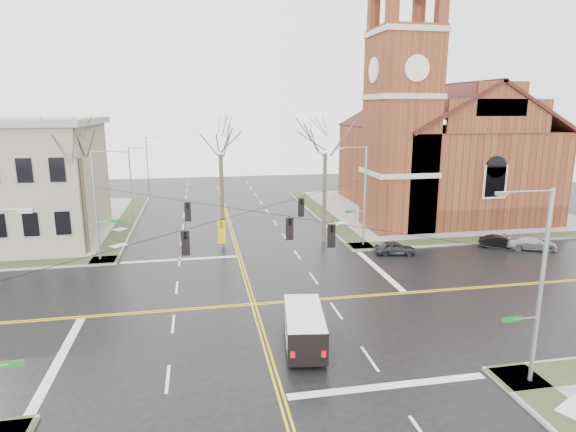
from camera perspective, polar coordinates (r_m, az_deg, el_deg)
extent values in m
plane|color=black|center=(31.80, -4.11, -10.39)|extent=(120.00, 120.00, 0.00)
cube|color=gray|center=(62.24, 16.49, 0.72)|extent=(30.00, 30.00, 0.15)
cube|color=#2B371E|center=(57.30, 4.11, 0.29)|extent=(2.00, 30.00, 0.02)
cube|color=#2B371E|center=(50.69, 23.55, -2.41)|extent=(30.00, 2.00, 0.02)
cube|color=#2B371E|center=(56.03, -18.63, -0.64)|extent=(2.00, 30.00, 0.02)
cube|color=gold|center=(31.78, -4.33, -10.39)|extent=(0.12, 100.00, 0.01)
cube|color=gold|center=(31.81, -3.90, -10.37)|extent=(0.12, 100.00, 0.01)
cube|color=gold|center=(31.69, -4.09, -10.46)|extent=(100.00, 0.12, 0.01)
cube|color=gold|center=(31.90, -4.14, -10.30)|extent=(100.00, 0.12, 0.01)
cube|color=silver|center=(23.83, 11.84, -19.10)|extent=(9.50, 0.50, 0.01)
cube|color=silver|center=(41.53, -12.72, -5.05)|extent=(9.50, 0.50, 0.01)
cube|color=silver|center=(28.07, -25.40, -14.95)|extent=(0.50, 9.50, 0.01)
cube|color=silver|center=(38.79, 10.68, -6.24)|extent=(0.50, 9.50, 0.01)
cube|color=maroon|center=(50.37, 13.15, 9.60)|extent=(6.00, 6.00, 20.00)
cube|color=beige|center=(50.80, 13.72, 20.35)|extent=(6.30, 6.30, 0.50)
cylinder|color=silver|center=(47.67, 15.05, 16.57)|extent=(2.40, 0.15, 2.40)
cylinder|color=silver|center=(49.29, 10.12, 16.65)|extent=(0.15, 2.40, 2.40)
cube|color=maroon|center=(62.79, 17.18, 5.34)|extent=(18.00, 24.00, 10.00)
cube|color=maroon|center=(53.98, 11.27, 1.52)|extent=(2.00, 5.00, 4.40)
cylinder|color=gray|center=(43.86, 9.08, 2.31)|extent=(0.20, 0.20, 9.00)
cylinder|color=gray|center=(43.93, 8.28, 0.55)|extent=(1.20, 0.06, 0.06)
cube|color=#11651C|center=(43.71, 7.41, 0.52)|extent=(0.90, 0.04, 0.25)
cylinder|color=gray|center=(42.90, 7.76, 8.05)|extent=(2.40, 0.08, 0.08)
cube|color=gray|center=(42.54, 6.21, 7.98)|extent=(0.50, 0.22, 0.15)
cylinder|color=gray|center=(42.14, -21.85, 1.12)|extent=(0.20, 0.20, 9.00)
cylinder|color=gray|center=(42.30, -20.91, -0.64)|extent=(1.20, 0.06, 0.06)
cube|color=#11651C|center=(42.18, -19.97, -0.60)|extent=(0.90, 0.04, 0.25)
cylinder|color=gray|center=(41.33, -20.71, 7.18)|extent=(2.40, 0.08, 0.08)
cube|color=gray|center=(41.14, -19.05, 7.21)|extent=(0.50, 0.22, 0.15)
cylinder|color=gray|center=(24.22, 27.80, -7.63)|extent=(0.20, 0.20, 9.00)
cylinder|color=gray|center=(24.34, 26.34, -10.80)|extent=(1.20, 0.06, 0.06)
cube|color=#11651C|center=(23.94, 24.97, -11.05)|extent=(0.90, 0.04, 0.25)
cylinder|color=gray|center=(22.43, 26.55, 2.62)|extent=(2.40, 0.08, 0.08)
cube|color=gray|center=(21.74, 24.01, 2.44)|extent=(0.50, 0.22, 0.15)
cube|color=#11651C|center=(21.01, -29.92, -14.96)|extent=(0.90, 0.04, 0.25)
cube|color=gray|center=(18.85, -28.68, 0.55)|extent=(0.50, 0.22, 0.15)
cylinder|color=black|center=(29.91, -4.30, 0.60)|extent=(23.02, 23.02, 0.03)
cylinder|color=black|center=(29.91, -4.30, 0.60)|extent=(23.02, 23.02, 0.03)
imported|color=black|center=(26.05, -12.05, -3.19)|extent=(0.21, 0.26, 1.30)
imported|color=black|center=(34.57, 1.56, 1.02)|extent=(0.21, 0.26, 1.30)
imported|color=#C69D0B|center=(27.99, -7.88, -1.91)|extent=(0.21, 0.26, 1.30)
imported|color=black|center=(33.82, -11.80, 0.48)|extent=(0.21, 0.26, 1.30)
imported|color=black|center=(27.02, 5.16, -2.38)|extent=(0.21, 0.26, 1.30)
imported|color=black|center=(28.45, 0.19, -1.55)|extent=(0.21, 0.26, 1.30)
cylinder|color=gray|center=(58.18, -18.13, 3.83)|extent=(0.16, 0.16, 8.00)
cylinder|color=gray|center=(57.62, -17.40, 7.71)|extent=(2.00, 0.07, 0.07)
cube|color=gray|center=(57.52, -16.40, 7.72)|extent=(0.45, 0.20, 0.13)
cylinder|color=gray|center=(77.90, -16.33, 6.06)|extent=(0.16, 0.16, 8.00)
cylinder|color=gray|center=(77.48, -15.77, 8.96)|extent=(2.00, 0.07, 0.07)
cube|color=gray|center=(77.41, -15.02, 8.96)|extent=(0.45, 0.20, 0.13)
cube|color=white|center=(26.12, 1.94, -12.97)|extent=(2.67, 5.29, 1.62)
cube|color=white|center=(28.11, 1.61, -11.56)|extent=(2.06, 1.13, 1.14)
cube|color=black|center=(28.21, 1.57, -10.31)|extent=(1.76, 0.37, 0.76)
cube|color=black|center=(26.07, 1.91, -11.75)|extent=(2.45, 3.68, 0.52)
cube|color=#B70C0A|center=(23.87, 0.56, -16.10)|extent=(0.24, 0.10, 0.32)
cube|color=#B70C0A|center=(23.99, 4.26, -15.99)|extent=(0.24, 0.10, 0.32)
cube|color=black|center=(26.49, 1.92, -14.59)|extent=(2.72, 5.34, 0.10)
cylinder|color=black|center=(27.92, -0.18, -13.01)|extent=(0.34, 0.72, 0.69)
cylinder|color=black|center=(28.03, 3.50, -12.92)|extent=(0.34, 0.72, 0.69)
cylinder|color=black|center=(24.96, 0.13, -16.34)|extent=(0.34, 0.72, 0.69)
cylinder|color=black|center=(25.09, 4.30, -16.21)|extent=(0.34, 0.72, 0.69)
imported|color=black|center=(42.74, 12.53, -3.72)|extent=(3.65, 2.01, 1.18)
imported|color=black|center=(47.88, 23.66, -2.79)|extent=(3.44, 2.37, 1.07)
imported|color=#A2A1A4|center=(48.43, 26.81, -2.80)|extent=(4.76, 3.09, 1.28)
cylinder|color=#3B3225|center=(44.64, -23.01, 1.08)|extent=(0.36, 0.36, 8.17)
cylinder|color=#3B3225|center=(43.61, -7.83, 1.81)|extent=(0.36, 0.36, 8.28)
cylinder|color=#3B3225|center=(45.30, 4.34, 2.24)|extent=(0.36, 0.36, 8.20)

